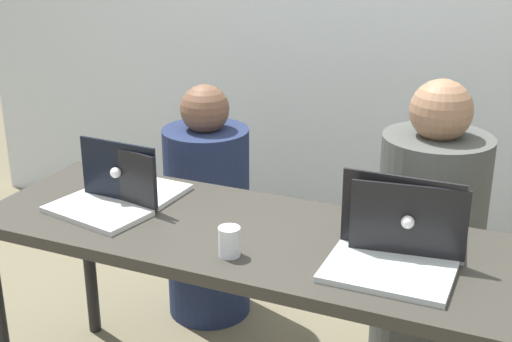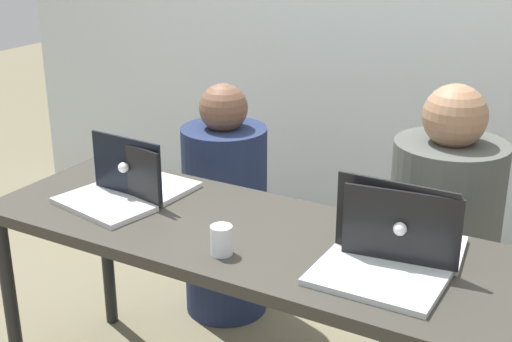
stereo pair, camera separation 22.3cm
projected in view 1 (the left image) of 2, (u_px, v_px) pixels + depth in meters
back_wall at (377, 12)px, 3.31m from camera, size 4.61×0.10×2.46m
desk at (248, 251)px, 2.27m from camera, size 1.77×0.62×0.74m
person_on_left at (208, 216)px, 3.04m from camera, size 0.39×0.39×1.03m
person_on_right at (428, 245)px, 2.67m from camera, size 0.48×0.48×1.14m
laptop_front_left at (104, 198)px, 2.38m from camera, size 0.37×0.27×0.20m
laptop_front_right at (393, 250)px, 2.00m from camera, size 0.35×0.29×0.25m
laptop_back_right at (408, 233)px, 2.12m from camera, size 0.36×0.29×0.23m
laptop_back_left at (133, 184)px, 2.49m from camera, size 0.31×0.27×0.22m
water_glass_center at (229, 243)px, 2.07m from camera, size 0.07×0.07×0.09m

